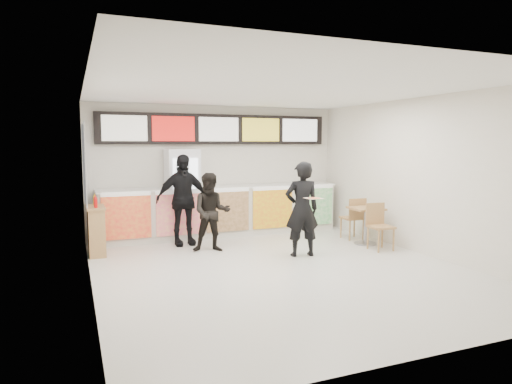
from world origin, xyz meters
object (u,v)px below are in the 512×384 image
customer_main (302,209)px  cafe_table (366,219)px  service_counter (223,211)px  drinks_fridge (183,194)px  customer_mid (182,200)px  customer_left (211,212)px  condiment_ledge (96,230)px

customer_main → cafe_table: 1.81m
service_counter → cafe_table: size_ratio=3.44×
drinks_fridge → cafe_table: size_ratio=1.24×
drinks_fridge → customer_main: (1.71, -2.46, -0.11)m
cafe_table → customer_mid: bearing=163.7°
customer_left → cafe_table: 3.27m
service_counter → customer_left: 1.62m
service_counter → condiment_ledge: bearing=-163.2°
drinks_fridge → service_counter: bearing=-1.0°
customer_left → condiment_ledge: customer_left is taller
service_counter → customer_main: customer_main is taller
drinks_fridge → customer_mid: 0.70m
customer_main → customer_mid: bearing=-34.2°
customer_main → service_counter: bearing=-63.0°
customer_main → condiment_ledge: 3.95m
service_counter → drinks_fridge: 1.03m
drinks_fridge → customer_mid: bearing=-103.2°
customer_left → condiment_ledge: (-2.12, 0.59, -0.30)m
service_counter → customer_mid: customer_mid is taller
customer_main → customer_left: (-1.47, 0.99, -0.12)m
customer_main → condiment_ledge: customer_main is taller
customer_main → customer_mid: size_ratio=0.94×
customer_main → condiment_ledge: bearing=-14.4°
drinks_fridge → customer_main: bearing=-55.2°
cafe_table → drinks_fridge: bearing=153.8°
service_counter → drinks_fridge: drinks_fridge is taller
customer_mid → condiment_ledge: size_ratio=1.72×
service_counter → customer_left: size_ratio=3.58×
drinks_fridge → cafe_table: (3.43, -2.06, -0.46)m
cafe_table → condiment_ledge: bearing=172.2°
drinks_fridge → customer_mid: size_ratio=1.05×
cafe_table → condiment_ledge: size_ratio=1.46×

